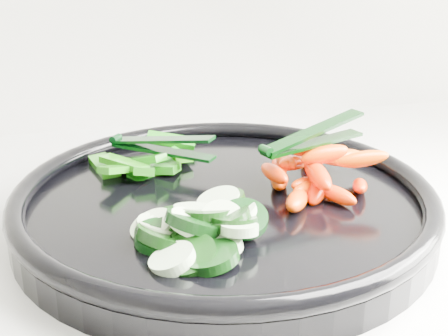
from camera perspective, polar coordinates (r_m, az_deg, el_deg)
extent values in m
cylinder|color=black|center=(0.56, 0.00, -4.04)|extent=(0.37, 0.37, 0.02)
torus|color=black|center=(0.55, 0.00, -2.32)|extent=(0.37, 0.37, 0.02)
cylinder|color=black|center=(0.46, -3.34, -8.11)|extent=(0.06, 0.06, 0.03)
cylinder|color=beige|center=(0.45, -4.73, -8.36)|extent=(0.04, 0.04, 0.02)
cylinder|color=black|center=(0.48, -5.45, -6.41)|extent=(0.06, 0.07, 0.03)
cylinder|color=beige|center=(0.49, -6.05, -5.80)|extent=(0.04, 0.05, 0.02)
cylinder|color=black|center=(0.49, -4.84, -6.14)|extent=(0.04, 0.04, 0.02)
cylinder|color=beige|center=(0.50, -6.47, -5.35)|extent=(0.04, 0.04, 0.02)
cylinder|color=black|center=(0.46, -1.27, -8.18)|extent=(0.05, 0.05, 0.02)
cylinder|color=#E1F8C6|center=(0.47, -0.09, -7.15)|extent=(0.04, 0.04, 0.02)
cylinder|color=black|center=(0.52, -2.59, -4.39)|extent=(0.04, 0.04, 0.02)
cylinder|color=beige|center=(0.51, -3.58, -4.92)|extent=(0.04, 0.04, 0.02)
cylinder|color=black|center=(0.49, -4.26, -5.85)|extent=(0.06, 0.06, 0.02)
cylinder|color=#DAF5C4|center=(0.50, -4.90, -5.31)|extent=(0.04, 0.04, 0.01)
cylinder|color=black|center=(0.48, -5.57, -6.38)|extent=(0.06, 0.06, 0.02)
cylinder|color=#DAF5C4|center=(0.49, -5.63, -5.61)|extent=(0.04, 0.04, 0.01)
cylinder|color=black|center=(0.50, -5.53, -5.53)|extent=(0.05, 0.05, 0.03)
cylinder|color=beige|center=(0.50, -6.46, -5.42)|extent=(0.04, 0.04, 0.02)
cylinder|color=black|center=(0.49, 0.30, -4.73)|extent=(0.05, 0.05, 0.03)
cylinder|color=beige|center=(0.49, 1.46, -4.27)|extent=(0.04, 0.04, 0.02)
cylinder|color=black|center=(0.50, -1.71, -4.13)|extent=(0.05, 0.05, 0.02)
cylinder|color=beige|center=(0.50, -2.84, -3.89)|extent=(0.04, 0.04, 0.02)
cylinder|color=black|center=(0.48, -2.80, -5.02)|extent=(0.05, 0.05, 0.03)
cylinder|color=beige|center=(0.48, -3.01, -5.08)|extent=(0.05, 0.05, 0.03)
cylinder|color=black|center=(0.49, 1.80, -4.67)|extent=(0.05, 0.05, 0.03)
cylinder|color=beige|center=(0.49, -0.19, -4.65)|extent=(0.05, 0.04, 0.03)
cylinder|color=black|center=(0.52, -0.11, -3.13)|extent=(0.05, 0.05, 0.02)
cylinder|color=beige|center=(0.51, -0.44, -3.15)|extent=(0.05, 0.05, 0.02)
cylinder|color=black|center=(0.49, 0.93, -4.78)|extent=(0.04, 0.05, 0.02)
cylinder|color=beige|center=(0.47, 1.45, -5.62)|extent=(0.03, 0.03, 0.01)
ellipsoid|color=#EA3C00|center=(0.56, 8.66, -1.81)|extent=(0.05, 0.05, 0.03)
ellipsoid|color=#ED3000|center=(0.56, 7.68, -1.82)|extent=(0.04, 0.03, 0.02)
ellipsoid|color=#FF1900|center=(0.55, 10.25, -2.40)|extent=(0.03, 0.05, 0.02)
ellipsoid|color=#DB4200|center=(0.57, 12.32, -1.60)|extent=(0.03, 0.04, 0.02)
ellipsoid|color=#ED5A00|center=(0.58, 5.10, -1.12)|extent=(0.03, 0.05, 0.02)
ellipsoid|color=#FD5500|center=(0.54, 6.69, -2.99)|extent=(0.04, 0.05, 0.03)
ellipsoid|color=#E53700|center=(0.57, 7.65, -1.45)|extent=(0.05, 0.03, 0.02)
ellipsoid|color=#FA6600|center=(0.63, 7.74, 0.87)|extent=(0.03, 0.05, 0.02)
ellipsoid|color=#F22500|center=(0.61, 5.10, 0.15)|extent=(0.04, 0.05, 0.02)
ellipsoid|color=red|center=(0.55, 4.61, -0.49)|extent=(0.02, 0.05, 0.02)
ellipsoid|color=#FF5500|center=(0.61, 9.29, 1.47)|extent=(0.02, 0.05, 0.03)
ellipsoid|color=red|center=(0.58, 5.71, 0.61)|extent=(0.02, 0.05, 0.02)
ellipsoid|color=#FD3500|center=(0.56, 8.55, -0.57)|extent=(0.02, 0.06, 0.02)
ellipsoid|color=#FF6600|center=(0.58, 6.40, 0.47)|extent=(0.05, 0.04, 0.02)
ellipsoid|color=#FA5300|center=(0.60, 10.79, 0.97)|extent=(0.06, 0.03, 0.02)
ellipsoid|color=#DC4D00|center=(0.56, 9.18, 1.23)|extent=(0.05, 0.02, 0.03)
ellipsoid|color=#ED4700|center=(0.58, 8.01, 1.81)|extent=(0.04, 0.02, 0.02)
ellipsoid|color=#E54300|center=(0.56, 12.57, 0.82)|extent=(0.05, 0.02, 0.02)
cube|color=#146B0A|center=(0.63, -4.92, 0.47)|extent=(0.02, 0.05, 0.02)
cube|color=#1D6609|center=(0.61, -6.33, -0.07)|extent=(0.06, 0.04, 0.03)
cube|color=#246809|center=(0.65, -4.65, 1.08)|extent=(0.03, 0.06, 0.02)
cube|color=#28740B|center=(0.62, -6.46, -0.04)|extent=(0.05, 0.04, 0.02)
cube|color=#0D6009|center=(0.62, -6.10, 0.15)|extent=(0.06, 0.05, 0.02)
cube|color=#146209|center=(0.63, -10.89, 0.20)|extent=(0.03, 0.05, 0.01)
cube|color=#1F6809|center=(0.62, -7.29, -0.07)|extent=(0.03, 0.07, 0.03)
cube|color=#12750B|center=(0.61, -7.58, 0.71)|extent=(0.05, 0.05, 0.02)
cube|color=#1B690A|center=(0.59, -9.55, -0.09)|extent=(0.04, 0.04, 0.02)
cube|color=#0D690A|center=(0.60, -9.12, 0.43)|extent=(0.05, 0.05, 0.01)
cube|color=#096109|center=(0.66, -4.84, 2.55)|extent=(0.05, 0.03, 0.02)
cylinder|color=black|center=(0.53, 3.85, 1.61)|extent=(0.01, 0.01, 0.01)
cube|color=black|center=(0.57, 8.19, 2.26)|extent=(0.11, 0.05, 0.00)
cube|color=black|center=(0.56, 8.25, 3.36)|extent=(0.11, 0.05, 0.02)
cylinder|color=black|center=(0.64, -9.87, 2.65)|extent=(0.01, 0.01, 0.01)
cube|color=black|center=(0.62, -5.63, 1.57)|extent=(0.09, 0.08, 0.00)
cube|color=black|center=(0.61, -5.67, 2.58)|extent=(0.09, 0.08, 0.02)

